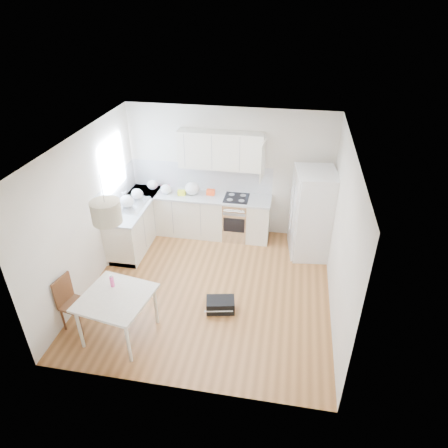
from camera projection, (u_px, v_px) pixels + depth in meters
name	position (u px, v px, depth m)	size (l,w,h in m)	color
floor	(210.00, 288.00, 7.16)	(4.20, 4.20, 0.00)	brown
ceiling	(206.00, 143.00, 5.77)	(4.20, 4.20, 0.00)	white
wall_back	(229.00, 172.00, 8.24)	(4.20, 4.20, 0.00)	beige
wall_left	(88.00, 212.00, 6.78)	(4.20, 4.20, 0.00)	beige
wall_right	(341.00, 236.00, 6.15)	(4.20, 4.20, 0.00)	beige
window_glassblock	(113.00, 165.00, 7.55)	(0.02, 1.00, 1.00)	#BFE0F9
cabinets_back	(199.00, 215.00, 8.54)	(3.00, 0.60, 0.88)	silver
cabinets_left	(136.00, 224.00, 8.22)	(0.60, 1.80, 0.88)	silver
counter_back	(199.00, 196.00, 8.31)	(3.02, 0.64, 0.04)	#B8BBBD
counter_left	(133.00, 204.00, 7.98)	(0.64, 1.82, 0.04)	#B8BBBD
backsplash_back	(201.00, 177.00, 8.40)	(3.00, 0.01, 0.58)	silver
backsplash_left	(117.00, 189.00, 7.87)	(0.01, 1.80, 0.58)	silver
upper_cabinets	(221.00, 150.00, 7.86)	(1.70, 0.32, 0.75)	silver
range_oven	(236.00, 218.00, 8.42)	(0.50, 0.61, 0.88)	silver
sink	(132.00, 205.00, 7.93)	(0.50, 0.80, 0.16)	silver
refrigerator	(313.00, 214.00, 7.70)	(0.84, 0.88, 1.75)	white
dining_table	(116.00, 301.00, 5.86)	(1.11, 1.11, 0.76)	beige
dining_chair	(76.00, 304.00, 6.15)	(0.38, 0.38, 0.90)	#462815
drink_bottle	(112.00, 281.00, 5.97)	(0.06, 0.06, 0.22)	#DF3D81
gym_bag	(220.00, 305.00, 6.62)	(0.46, 0.30, 0.21)	black
pendant_lamp	(106.00, 212.00, 5.09)	(0.38, 0.38, 0.30)	#BBAD90
grocery_bag_a	(152.00, 185.00, 8.48)	(0.23, 0.19, 0.21)	white
grocery_bag_b	(166.00, 189.00, 8.30)	(0.23, 0.20, 0.21)	white
grocery_bag_c	(192.00, 189.00, 8.25)	(0.30, 0.26, 0.27)	white
grocery_bag_d	(137.00, 194.00, 8.10)	(0.24, 0.21, 0.22)	white
grocery_bag_e	(127.00, 201.00, 7.79)	(0.28, 0.24, 0.25)	white
snack_orange	(211.00, 192.00, 8.28)	(0.17, 0.11, 0.12)	#F74515
snack_yellow	(182.00, 193.00, 8.26)	(0.16, 0.10, 0.11)	yellow
snack_red	(166.00, 189.00, 8.43)	(0.17, 0.10, 0.12)	#DF1B43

